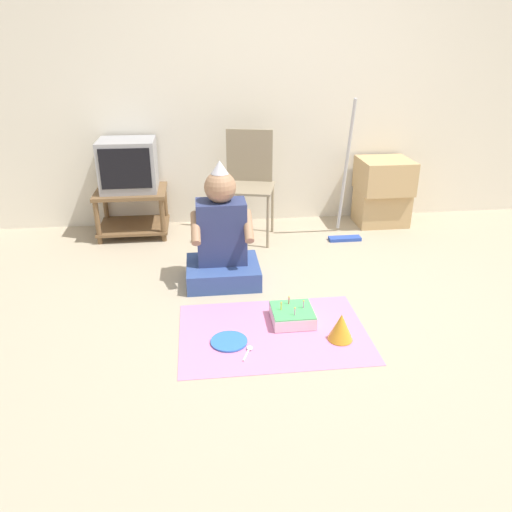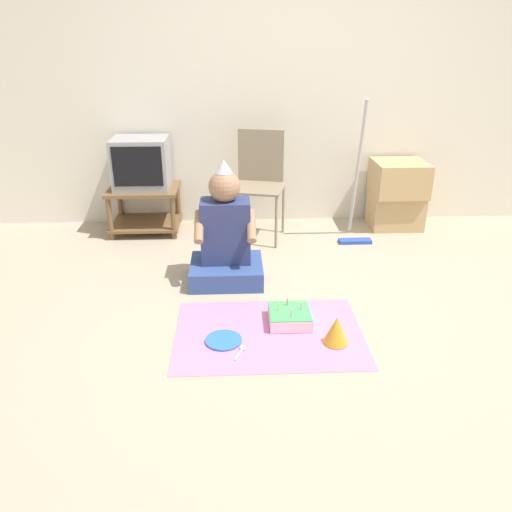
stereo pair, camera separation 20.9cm
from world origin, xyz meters
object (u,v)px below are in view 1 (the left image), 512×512
(dust_mop, at_px, (345,200))
(birthday_cake, at_px, (292,315))
(tv, at_px, (128,165))
(party_hat_blue, at_px, (341,327))
(person_seated, at_px, (222,241))
(cardboard_box_stack, at_px, (383,190))
(paper_plate, at_px, (229,341))
(folding_chair, at_px, (248,177))

(dust_mop, distance_m, birthday_cake, 1.56)
(tv, distance_m, party_hat_blue, 2.43)
(person_seated, bearing_deg, cardboard_box_stack, 33.40)
(party_hat_blue, distance_m, paper_plate, 0.66)
(person_seated, bearing_deg, folding_chair, 72.57)
(folding_chair, distance_m, dust_mop, 0.87)
(paper_plate, bearing_deg, birthday_cake, 24.91)
(cardboard_box_stack, bearing_deg, person_seated, -146.60)
(cardboard_box_stack, height_order, birthday_cake, cardboard_box_stack)
(folding_chair, distance_m, person_seated, 0.95)
(tv, relative_size, paper_plate, 2.19)
(cardboard_box_stack, bearing_deg, party_hat_blue, -115.70)
(party_hat_blue, bearing_deg, cardboard_box_stack, 64.30)
(dust_mop, bearing_deg, birthday_cake, -117.62)
(folding_chair, height_order, dust_mop, dust_mop)
(party_hat_blue, xyz_separation_m, paper_plate, (-0.65, 0.05, -0.08))
(cardboard_box_stack, xyz_separation_m, birthday_cake, (-1.16, -1.68, -0.28))
(tv, bearing_deg, folding_chair, -9.36)
(folding_chair, xyz_separation_m, party_hat_blue, (0.36, -1.77, -0.44))
(dust_mop, xyz_separation_m, paper_plate, (-1.12, -1.55, -0.34))
(cardboard_box_stack, height_order, dust_mop, dust_mop)
(tv, height_order, dust_mop, dust_mop)
(person_seated, distance_m, party_hat_blue, 1.11)
(paper_plate, bearing_deg, tv, 111.08)
(folding_chair, relative_size, birthday_cake, 3.55)
(folding_chair, relative_size, paper_plate, 4.24)
(dust_mop, height_order, person_seated, dust_mop)
(party_hat_blue, bearing_deg, tv, 125.53)
(paper_plate, bearing_deg, dust_mop, 54.11)
(cardboard_box_stack, distance_m, dust_mop, 0.55)
(dust_mop, bearing_deg, person_seated, -147.31)
(dust_mop, bearing_deg, party_hat_blue, -106.34)
(birthday_cake, bearing_deg, folding_chair, 94.47)
(dust_mop, bearing_deg, tv, 169.56)
(folding_chair, height_order, birthday_cake, folding_chair)
(dust_mop, height_order, paper_plate, dust_mop)
(birthday_cake, bearing_deg, cardboard_box_stack, 55.24)
(folding_chair, distance_m, paper_plate, 1.82)
(birthday_cake, bearing_deg, tv, 123.82)
(dust_mop, xyz_separation_m, birthday_cake, (-0.71, -1.36, -0.30))
(dust_mop, bearing_deg, cardboard_box_stack, 35.09)
(birthday_cake, xyz_separation_m, party_hat_blue, (0.24, -0.24, 0.04))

